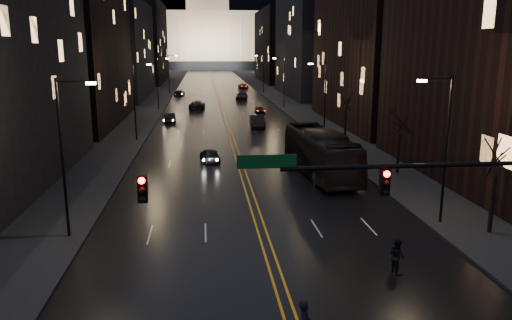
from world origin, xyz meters
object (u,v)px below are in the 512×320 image
object	(u,v)px
oncoming_car_a	(210,155)
oncoming_car_b	(169,118)
bus	(320,152)
receding_car_a	(257,122)
traffic_signal	(444,193)
pedestrian_b	(397,256)

from	to	relation	value
oncoming_car_a	oncoming_car_b	world-z (taller)	oncoming_car_b
bus	receding_car_a	size ratio (longest dim) A/B	2.60
bus	receding_car_a	world-z (taller)	bus
bus	oncoming_car_b	xyz separation A→B (m)	(-14.65, 31.11, -1.13)
bus	receding_car_a	xyz separation A→B (m)	(-2.67, 25.30, -1.02)
traffic_signal	oncoming_car_a	world-z (taller)	traffic_signal
receding_car_a	pedestrian_b	size ratio (longest dim) A/B	3.00
traffic_signal	bus	size ratio (longest dim) A/B	1.29
oncoming_car_b	receding_car_a	size ratio (longest dim) A/B	0.87
oncoming_car_a	pedestrian_b	size ratio (longest dim) A/B	2.31
receding_car_a	pedestrian_b	distance (m)	44.56
bus	pedestrian_b	size ratio (longest dim) A/B	7.80
bus	oncoming_car_a	size ratio (longest dim) A/B	3.37
receding_car_a	pedestrian_b	bearing A→B (deg)	-86.08
oncoming_car_b	receding_car_a	distance (m)	13.32
oncoming_car_a	receding_car_a	bearing A→B (deg)	-115.65
oncoming_car_a	traffic_signal	bearing A→B (deg)	99.70
bus	traffic_signal	bearing A→B (deg)	-95.01
receding_car_a	pedestrian_b	world-z (taller)	pedestrian_b
receding_car_a	bus	bearing A→B (deg)	-82.51
traffic_signal	bus	xyz separation A→B (m)	(0.61, 22.94, -3.23)
receding_car_a	oncoming_car_a	bearing A→B (deg)	-106.90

